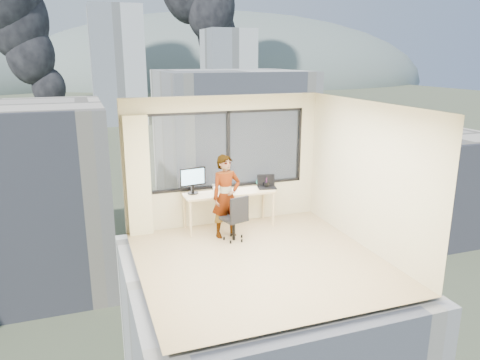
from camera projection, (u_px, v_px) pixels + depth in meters
name	position (u px, v px, depth m)	size (l,w,h in m)	color
floor	(260.00, 260.00, 7.70)	(4.00, 4.00, 0.01)	tan
ceiling	(262.00, 105.00, 7.02)	(4.00, 4.00, 0.01)	white
wall_front	(322.00, 229.00, 5.54)	(4.00, 0.01, 2.60)	beige
wall_left	(135.00, 199.00, 6.72)	(0.01, 4.00, 2.60)	beige
wall_right	(366.00, 176.00, 8.01)	(0.01, 4.00, 2.60)	beige
window_wall	(226.00, 149.00, 9.14)	(3.30, 0.16, 1.55)	black
curtain	(138.00, 176.00, 8.56)	(0.45, 0.14, 2.30)	beige
desk	(229.00, 209.00, 9.12)	(1.80, 0.60, 0.75)	beige
chair	(234.00, 217.00, 8.44)	(0.46, 0.46, 0.90)	black
person	(226.00, 196.00, 8.56)	(0.58, 0.38, 1.58)	#2D2D33
monitor	(193.00, 180.00, 8.81)	(0.53, 0.11, 0.53)	black
game_console	(220.00, 187.00, 9.18)	(0.32, 0.27, 0.08)	white
laptop	(267.00, 182.00, 9.21)	(0.36, 0.38, 0.23)	black
cellphone	(229.00, 193.00, 8.87)	(0.12, 0.06, 0.01)	black
pen_cup	(266.00, 185.00, 9.25)	(0.09, 0.09, 0.11)	black
handbag	(261.00, 182.00, 9.38)	(0.23, 0.12, 0.18)	#0D5150
exterior_ground	(90.00, 125.00, 120.59)	(400.00, 400.00, 0.04)	#515B3D
near_bldg_b	(230.00, 149.00, 47.71)	(14.00, 13.00, 16.00)	white
near_bldg_c	(435.00, 185.00, 45.18)	(12.00, 10.00, 10.00)	beige
far_tower_b	(117.00, 66.00, 119.24)	(13.00, 13.00, 30.00)	silver
far_tower_c	(228.00, 70.00, 149.86)	(15.00, 15.00, 26.00)	silver
hill_b	(224.00, 81.00, 334.77)	(300.00, 220.00, 96.00)	slate
tree_b	(209.00, 274.00, 27.85)	(7.60, 7.60, 9.00)	#1F4A18
tree_c	(306.00, 165.00, 53.53)	(8.40, 8.40, 10.00)	#1F4A18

